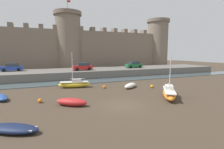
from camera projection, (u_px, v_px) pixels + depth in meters
ground_plane at (121, 105)px, 17.73m from camera, size 160.00×160.00×0.00m
water_channel at (85, 82)px, 32.03m from camera, size 80.00×4.50×0.10m
quay_road at (77, 73)px, 38.58m from camera, size 71.14×10.00×1.60m
castle at (68, 46)px, 47.80m from camera, size 66.60×7.46×19.23m
rowboat_midflat_right at (12, 128)px, 11.69m from camera, size 3.92×3.08×0.57m
sailboat_midflat_left at (169, 93)px, 20.62m from camera, size 4.27×5.21×5.13m
sailboat_foreground_centre at (75, 84)px, 26.76m from camera, size 4.97×2.33×5.42m
rowboat_near_channel_left at (1, 97)px, 19.63m from camera, size 2.17×3.27×0.66m
rowboat_midflat_centre at (130, 85)px, 26.54m from camera, size 3.27×2.85×0.72m
rowboat_foreground_left at (71, 102)px, 17.63m from camera, size 3.39×2.94×0.78m
mooring_buoy_near_shore at (104, 87)px, 26.21m from camera, size 0.44×0.44×0.44m
mooring_buoy_mid_mud at (152, 86)px, 26.53m from camera, size 0.48×0.48×0.48m
mooring_buoy_off_centre at (40, 101)px, 18.64m from camera, size 0.47×0.47×0.47m
car_quay_west at (82, 67)px, 36.96m from camera, size 4.15×1.99×1.62m
car_quay_east at (12, 67)px, 35.17m from camera, size 4.15×1.99×1.62m
car_quay_centre_east at (134, 65)px, 42.85m from camera, size 4.15×1.99×1.62m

